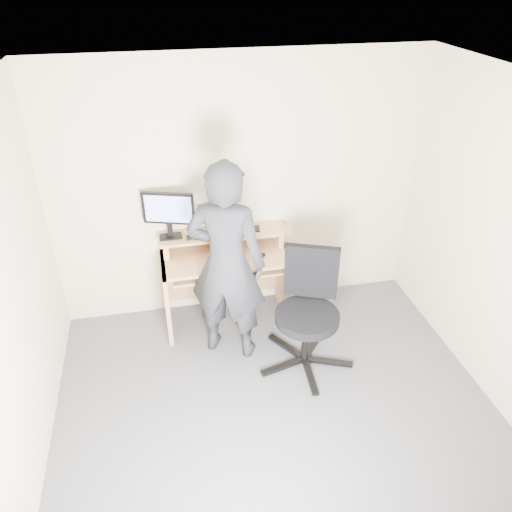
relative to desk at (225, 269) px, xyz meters
name	(u,v)px	position (x,y,z in m)	size (l,w,h in m)	color
ground	(283,430)	(0.20, -1.53, -0.55)	(3.50, 3.50, 0.00)	#5A5A60
back_wall	(240,191)	(0.20, 0.22, 0.70)	(3.50, 0.02, 2.50)	beige
ceiling	(297,103)	(0.20, -1.53, 1.95)	(3.50, 3.50, 0.02)	white
desk	(225,269)	(0.00, 0.00, 0.00)	(1.20, 0.60, 0.91)	tan
monitor	(168,211)	(-0.48, 0.07, 0.63)	(0.46, 0.18, 0.45)	black
external_drive	(214,222)	(-0.07, 0.10, 0.46)	(0.07, 0.13, 0.20)	black
travel_mug	(229,222)	(0.07, 0.08, 0.46)	(0.08, 0.08, 0.19)	silver
smartphone	(256,229)	(0.32, 0.07, 0.37)	(0.07, 0.13, 0.01)	black
charger	(189,238)	(-0.32, 0.00, 0.38)	(0.04, 0.04, 0.04)	black
headphones	(202,229)	(-0.19, 0.15, 0.37)	(0.16, 0.16, 0.02)	silver
keyboard	(228,267)	(0.01, -0.17, 0.12)	(0.46, 0.18, 0.03)	black
mouse	(261,255)	(0.31, -0.18, 0.22)	(0.10, 0.06, 0.04)	black
office_chair	(308,306)	(0.60, -0.77, 0.02)	(0.83, 0.81, 1.04)	black
person	(227,264)	(-0.05, -0.51, 0.37)	(0.67, 0.44, 1.84)	black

